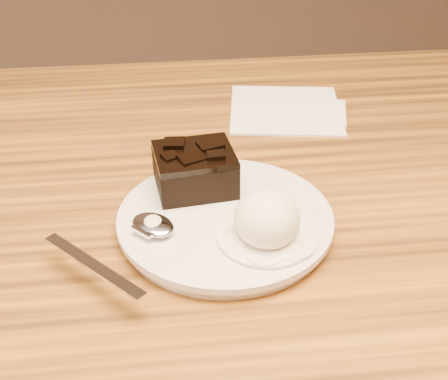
{
  "coord_description": "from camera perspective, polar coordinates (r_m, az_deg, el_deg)",
  "views": [
    {
      "loc": [
        0.03,
        -0.52,
        1.11
      ],
      "look_at": [
        0.09,
        -0.05,
        0.79
      ],
      "focal_mm": 47.02,
      "sensor_mm": 36.0,
      "label": 1
    }
  ],
  "objects": [
    {
      "name": "plate",
      "position": [
        0.58,
        0.11,
        -3.11
      ],
      "size": [
        0.21,
        0.21,
        0.02
      ],
      "primitive_type": "cylinder",
      "color": "silver",
      "rests_on": "dining_table"
    },
    {
      "name": "napkin",
      "position": [
        0.82,
        5.98,
        7.87
      ],
      "size": [
        0.17,
        0.17,
        0.01
      ],
      "primitive_type": "cube",
      "rotation": [
        0.0,
        0.0,
        -0.15
      ],
      "color": "white",
      "rests_on": "dining_table"
    },
    {
      "name": "crumb_a",
      "position": [
        0.55,
        2.98,
        -4.18
      ],
      "size": [
        0.01,
        0.01,
        0.0
      ],
      "primitive_type": "cube",
      "rotation": [
        0.0,
        0.0,
        0.63
      ],
      "color": "black",
      "rests_on": "plate"
    },
    {
      "name": "crumb_b",
      "position": [
        0.56,
        3.35,
        -3.77
      ],
      "size": [
        0.01,
        0.01,
        0.0
      ],
      "primitive_type": "cube",
      "rotation": [
        0.0,
        0.0,
        0.36
      ],
      "color": "black",
      "rests_on": "plate"
    },
    {
      "name": "melt_puddle",
      "position": [
        0.55,
        4.09,
        -4.51
      ],
      "size": [
        0.09,
        0.09,
        0.0
      ],
      "primitive_type": "cylinder",
      "color": "white",
      "rests_on": "plate"
    },
    {
      "name": "ice_cream_scoop",
      "position": [
        0.54,
        4.18,
        -2.81
      ],
      "size": [
        0.06,
        0.07,
        0.05
      ],
      "primitive_type": "ellipsoid",
      "color": "#F5EACE",
      "rests_on": "plate"
    },
    {
      "name": "brownie",
      "position": [
        0.61,
        -2.85,
        1.72
      ],
      "size": [
        0.09,
        0.08,
        0.04
      ],
      "primitive_type": "cube",
      "rotation": [
        0.0,
        0.0,
        0.11
      ],
      "color": "black",
      "rests_on": "plate"
    },
    {
      "name": "spoon",
      "position": [
        0.56,
        -6.9,
        -3.5
      ],
      "size": [
        0.15,
        0.15,
        0.01
      ],
      "primitive_type": null,
      "rotation": [
        0.0,
        0.0,
        0.76
      ],
      "color": "silver",
      "rests_on": "plate"
    }
  ]
}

